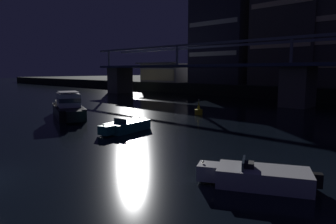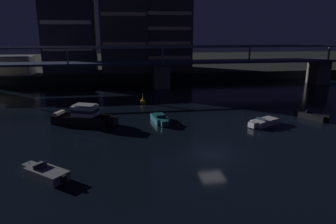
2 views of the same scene
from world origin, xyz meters
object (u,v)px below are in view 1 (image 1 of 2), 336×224
river_bridge (298,75)px  tower_west_low (225,9)px  waterfront_pavilion (165,73)px  speedboat_near_center (126,126)px  cabin_cruiser_near_left (68,108)px  channel_buoy (199,110)px  speedboat_mid_center (258,177)px

river_bridge → tower_west_low: tower_west_low is taller
waterfront_pavilion → speedboat_near_center: (32.79, -39.06, -4.02)m
river_bridge → cabin_cruiser_near_left: river_bridge is taller
speedboat_near_center → channel_buoy: channel_buoy is taller
waterfront_pavilion → tower_west_low: bearing=10.2°
waterfront_pavilion → cabin_cruiser_near_left: bearing=-59.9°
tower_west_low → river_bridge: bearing=-34.2°
tower_west_low → cabin_cruiser_near_left: 45.00m
river_bridge → tower_west_low: (-21.49, 14.62, 13.46)m
tower_west_low → speedboat_mid_center: (31.38, -45.49, -17.48)m
cabin_cruiser_near_left → river_bridge: bearing=61.6°
channel_buoy → speedboat_mid_center: bearing=-45.7°
river_bridge → speedboat_near_center: size_ratio=16.17×
waterfront_pavilion → channel_buoy: size_ratio=7.05×
tower_west_low → waterfront_pavilion: (-15.11, -2.71, -13.45)m
river_bridge → speedboat_mid_center: (9.89, -30.87, -4.02)m
speedboat_mid_center → channel_buoy: 21.79m
river_bridge → waterfront_pavilion: river_bridge is taller
waterfront_pavilion → speedboat_near_center: bearing=-50.0°
tower_west_low → speedboat_near_center: (17.68, -41.77, -17.48)m
channel_buoy → river_bridge: bearing=70.8°
waterfront_pavilion → channel_buoy: 41.63m
channel_buoy → tower_west_low: bearing=118.4°
river_bridge → tower_west_low: bearing=145.8°
cabin_cruiser_near_left → channel_buoy: cabin_cruiser_near_left is taller
cabin_cruiser_near_left → tower_west_low: bearing=99.9°
tower_west_low → waterfront_pavilion: tower_west_low is taller
waterfront_pavilion → speedboat_near_center: waterfront_pavilion is taller
speedboat_near_center → cabin_cruiser_near_left: bearing=176.4°
waterfront_pavilion → channel_buoy: bearing=-41.0°
speedboat_mid_center → channel_buoy: (-15.23, 15.59, 0.06)m
speedboat_mid_center → tower_west_low: bearing=124.6°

